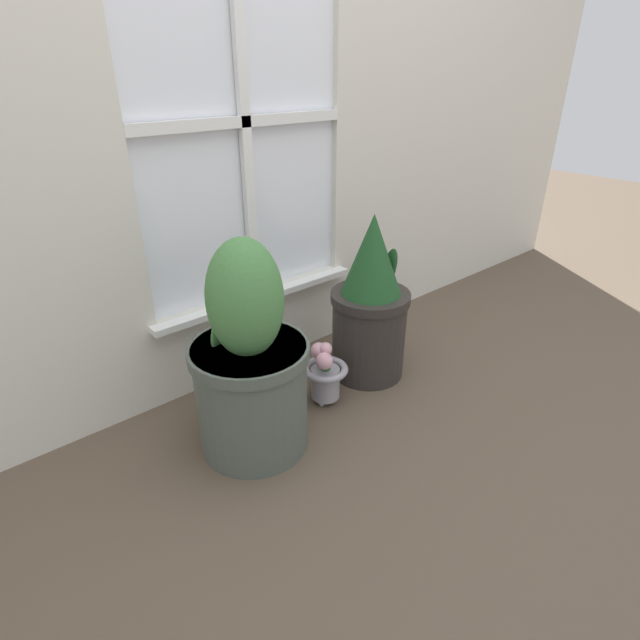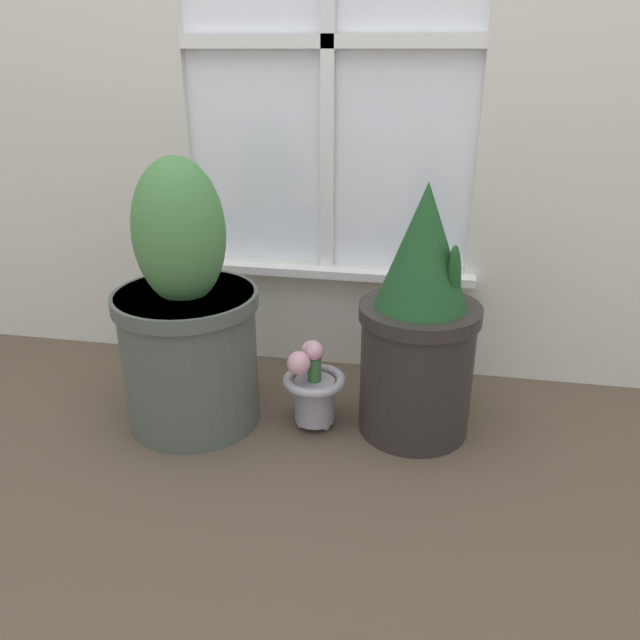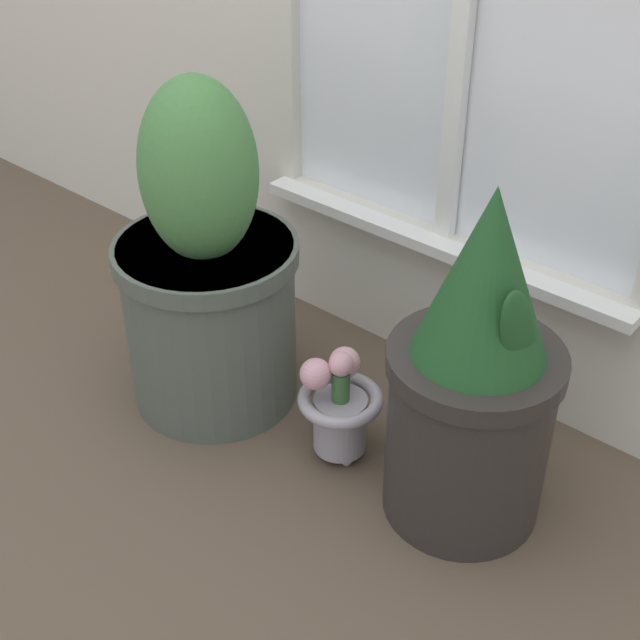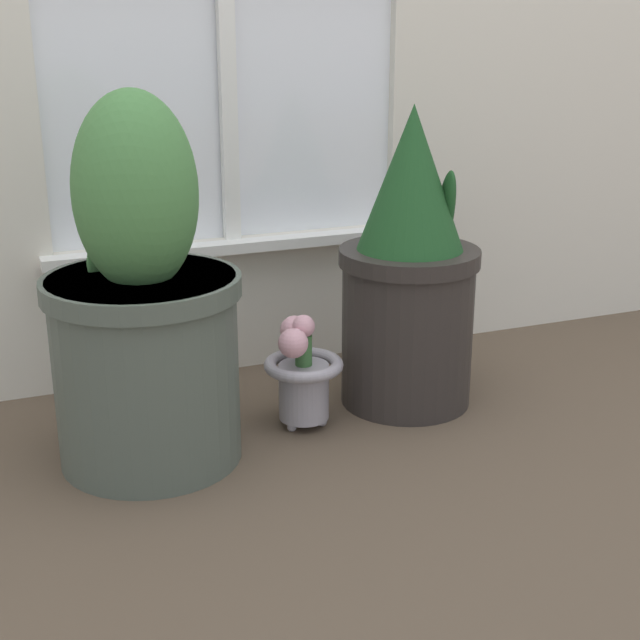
% 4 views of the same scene
% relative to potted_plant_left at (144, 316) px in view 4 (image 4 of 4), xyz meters
% --- Properties ---
extents(ground_plane, '(10.00, 10.00, 0.00)m').
position_rel_potted_plant_left_xyz_m(ground_plane, '(0.29, -0.21, -0.28)').
color(ground_plane, brown).
extents(potted_plant_left, '(0.36, 0.36, 0.69)m').
position_rel_potted_plant_left_xyz_m(potted_plant_left, '(0.00, 0.00, 0.00)').
color(potted_plant_left, '#4C564C').
rests_on(potted_plant_left, ground_plane).
extents(potted_plant_right, '(0.30, 0.30, 0.64)m').
position_rel_potted_plant_left_xyz_m(potted_plant_right, '(0.58, 0.06, 0.01)').
color(potted_plant_right, '#2D2826').
rests_on(potted_plant_right, ground_plane).
extents(flower_vase, '(0.16, 0.16, 0.24)m').
position_rel_potted_plant_left_xyz_m(flower_vase, '(0.32, 0.02, -0.16)').
color(flower_vase, '#99939E').
rests_on(flower_vase, ground_plane).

